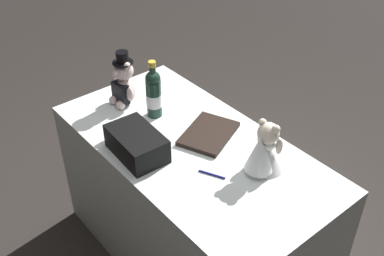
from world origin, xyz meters
TOP-DOWN VIEW (x-y plane):
  - ground_plane at (0.00, 0.00)m, footprint 12.00×12.00m
  - reception_table at (0.00, 0.00)m, footprint 1.44×0.73m
  - teddy_bear_groom at (0.51, 0.04)m, footprint 0.16×0.14m
  - teddy_bear_bride at (-0.33, -0.13)m, footprint 0.17×0.22m
  - champagne_bottle at (0.32, -0.01)m, footprint 0.08×0.08m
  - signing_pen at (-0.22, 0.07)m, footprint 0.12×0.06m
  - gift_case_black at (0.11, 0.24)m, footprint 0.30×0.20m
  - guestbook at (0.01, -0.11)m, footprint 0.31×0.35m

SIDE VIEW (x-z plane):
  - ground_plane at x=0.00m, z-range 0.00..0.00m
  - reception_table at x=0.00m, z-range 0.00..0.79m
  - signing_pen at x=-0.22m, z-range 0.79..0.80m
  - guestbook at x=0.01m, z-range 0.79..0.81m
  - gift_case_black at x=0.11m, z-range 0.79..0.91m
  - teddy_bear_bride at x=-0.33m, z-range 0.77..1.01m
  - teddy_bear_groom at x=0.51m, z-range 0.76..1.06m
  - champagne_bottle at x=0.32m, z-range 0.77..1.08m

